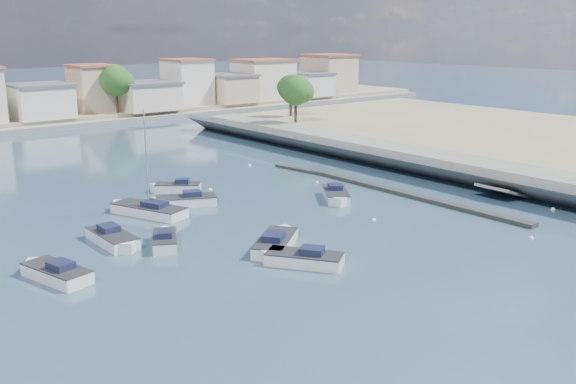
% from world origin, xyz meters
% --- Properties ---
extents(ground, '(400.00, 400.00, 0.00)m').
position_xyz_m(ground, '(0.00, 40.00, 0.00)').
color(ground, '#27394F').
rests_on(ground, ground).
extents(seawall_walkway, '(5.00, 90.00, 1.80)m').
position_xyz_m(seawall_walkway, '(18.50, 13.00, 0.90)').
color(seawall_walkway, slate).
rests_on(seawall_walkway, ground).
extents(seawall_embankment, '(49.65, 90.00, 2.90)m').
position_xyz_m(seawall_embankment, '(40.10, 12.99, 0.85)').
color(seawall_embankment, slate).
rests_on(seawall_embankment, ground).
extents(breakwater, '(2.00, 31.02, 0.35)m').
position_xyz_m(breakwater, '(6.90, 12.69, 0.17)').
color(breakwater, black).
rests_on(breakwater, ground).
extents(far_shore_land, '(160.00, 40.00, 1.40)m').
position_xyz_m(far_shore_land, '(0.00, 92.00, 0.70)').
color(far_shore_land, gray).
rests_on(far_shore_land, ground).
extents(far_shore_quay, '(160.00, 2.50, 0.80)m').
position_xyz_m(far_shore_quay, '(0.00, 71.00, 0.40)').
color(far_shore_quay, slate).
rests_on(far_shore_quay, ground).
extents(far_town, '(113.01, 12.80, 8.35)m').
position_xyz_m(far_town, '(10.71, 76.92, 4.93)').
color(far_town, beige).
rests_on(far_town, far_shore_land).
extents(shore_trees, '(74.56, 38.32, 7.92)m').
position_xyz_m(shore_trees, '(8.34, 68.11, 6.22)').
color(shore_trees, '#38281E').
rests_on(shore_trees, ground).
extents(motorboat_a, '(4.48, 5.25, 1.48)m').
position_xyz_m(motorboat_a, '(-12.27, 2.51, 0.38)').
color(motorboat_a, white).
rests_on(motorboat_a, ground).
extents(motorboat_b, '(3.35, 4.39, 1.48)m').
position_xyz_m(motorboat_b, '(-17.30, 11.60, 0.38)').
color(motorboat_b, white).
rests_on(motorboat_b, ground).
extents(motorboat_c, '(5.67, 4.03, 1.48)m').
position_xyz_m(motorboat_c, '(-10.81, 20.15, 0.38)').
color(motorboat_c, white).
rests_on(motorboat_c, ground).
extents(motorboat_d, '(4.47, 5.14, 1.48)m').
position_xyz_m(motorboat_d, '(0.92, 13.05, 0.38)').
color(motorboat_d, white).
rests_on(motorboat_d, ground).
extents(motorboat_e, '(3.12, 5.56, 1.48)m').
position_xyz_m(motorboat_e, '(-25.67, 10.31, 0.38)').
color(motorboat_e, white).
rests_on(motorboat_e, ground).
extents(motorboat_f, '(4.37, 3.98, 1.48)m').
position_xyz_m(motorboat_f, '(-8.89, 24.88, 0.38)').
color(motorboat_f, white).
rests_on(motorboat_f, ground).
extents(motorboat_g, '(2.03, 5.79, 1.48)m').
position_xyz_m(motorboat_g, '(-20.04, 14.09, 0.38)').
color(motorboat_g, white).
rests_on(motorboat_g, ground).
extents(motorboat_h, '(5.58, 5.05, 1.48)m').
position_xyz_m(motorboat_h, '(-11.34, 6.23, 0.38)').
color(motorboat_h, white).
rests_on(motorboat_h, ground).
extents(sailboat, '(4.53, 7.22, 9.00)m').
position_xyz_m(sailboat, '(-14.63, 19.64, 0.41)').
color(sailboat, white).
rests_on(sailboat, ground).
extents(mooring_buoys, '(19.36, 34.71, 0.36)m').
position_xyz_m(mooring_buoys, '(2.95, 12.24, 0.05)').
color(mooring_buoys, white).
rests_on(mooring_buoys, ground).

